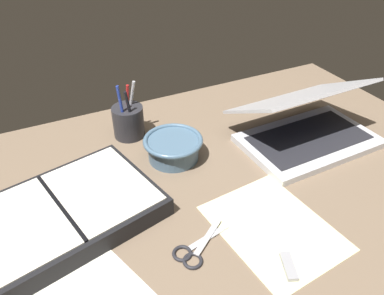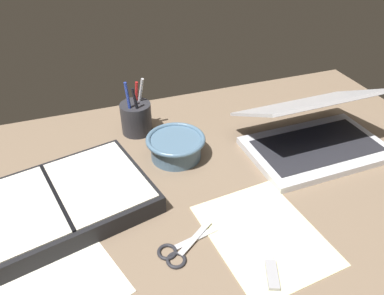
{
  "view_description": "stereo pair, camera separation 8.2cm",
  "coord_description": "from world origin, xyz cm",
  "px_view_note": "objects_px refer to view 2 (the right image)",
  "views": [
    {
      "loc": [
        -33.46,
        -53.04,
        60.39
      ],
      "look_at": [
        -1.68,
        11.29,
        9.0
      ],
      "focal_mm": 35.0,
      "sensor_mm": 36.0,
      "label": 1
    },
    {
      "loc": [
        -25.91,
        -56.24,
        60.39
      ],
      "look_at": [
        -1.68,
        11.29,
        9.0
      ],
      "focal_mm": 35.0,
      "sensor_mm": 36.0,
      "label": 2
    }
  ],
  "objects_px": {
    "bowl": "(176,146)",
    "pen_cup": "(136,117)",
    "laptop": "(314,133)",
    "planner": "(58,203)",
    "scissors": "(178,251)"
  },
  "relations": [
    {
      "from": "bowl",
      "to": "pen_cup",
      "type": "xyz_separation_m",
      "value": [
        -0.07,
        0.15,
        0.01
      ]
    },
    {
      "from": "bowl",
      "to": "pen_cup",
      "type": "height_order",
      "value": "pen_cup"
    },
    {
      "from": "laptop",
      "to": "planner",
      "type": "bearing_deg",
      "value": -179.6
    },
    {
      "from": "laptop",
      "to": "bowl",
      "type": "height_order",
      "value": "laptop"
    },
    {
      "from": "pen_cup",
      "to": "planner",
      "type": "relative_size",
      "value": 0.37
    },
    {
      "from": "pen_cup",
      "to": "scissors",
      "type": "distance_m",
      "value": 0.45
    },
    {
      "from": "bowl",
      "to": "planner",
      "type": "height_order",
      "value": "bowl"
    },
    {
      "from": "planner",
      "to": "pen_cup",
      "type": "bearing_deg",
      "value": 34.7
    },
    {
      "from": "pen_cup",
      "to": "planner",
      "type": "height_order",
      "value": "pen_cup"
    },
    {
      "from": "laptop",
      "to": "scissors",
      "type": "bearing_deg",
      "value": -155.83
    },
    {
      "from": "bowl",
      "to": "scissors",
      "type": "distance_m",
      "value": 0.31
    },
    {
      "from": "bowl",
      "to": "planner",
      "type": "distance_m",
      "value": 0.31
    },
    {
      "from": "bowl",
      "to": "planner",
      "type": "relative_size",
      "value": 0.35
    },
    {
      "from": "planner",
      "to": "scissors",
      "type": "xyz_separation_m",
      "value": [
        0.21,
        -0.19,
        -0.02
      ]
    },
    {
      "from": "laptop",
      "to": "planner",
      "type": "xyz_separation_m",
      "value": [
        -0.65,
        -0.02,
        -0.02
      ]
    }
  ]
}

